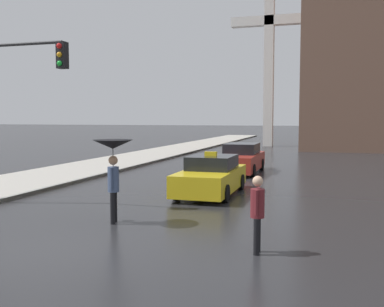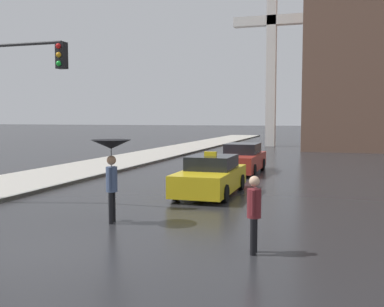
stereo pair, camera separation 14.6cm
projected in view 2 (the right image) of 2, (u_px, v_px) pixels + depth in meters
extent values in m
plane|color=#262628|center=(38.00, 256.00, 9.09)|extent=(300.00, 300.00, 0.00)
cube|color=gold|center=(210.00, 180.00, 16.36)|extent=(1.80, 4.45, 0.75)
cube|color=black|center=(212.00, 162.00, 16.52)|extent=(1.58, 2.00, 0.49)
cylinder|color=black|center=(225.00, 194.00, 14.81)|extent=(0.20, 0.60, 0.60)
cylinder|color=black|center=(176.00, 191.00, 15.32)|extent=(0.20, 0.60, 0.60)
cylinder|color=black|center=(241.00, 182.00, 17.44)|extent=(0.20, 0.60, 0.60)
cylinder|color=black|center=(199.00, 180.00, 17.95)|extent=(0.20, 0.60, 0.60)
cube|color=yellow|center=(211.00, 154.00, 16.28)|extent=(0.44, 0.16, 0.16)
cube|color=#A52D23|center=(242.00, 162.00, 22.89)|extent=(1.80, 4.75, 0.79)
cube|color=black|center=(243.00, 149.00, 23.06)|extent=(1.58, 2.14, 0.53)
cylinder|color=black|center=(254.00, 170.00, 21.26)|extent=(0.20, 0.60, 0.60)
cylinder|color=black|center=(219.00, 169.00, 21.76)|extent=(0.20, 0.60, 0.60)
cylinder|color=black|center=(263.00, 164.00, 24.06)|extent=(0.20, 0.60, 0.60)
cylinder|color=black|center=(231.00, 163.00, 24.57)|extent=(0.20, 0.60, 0.60)
cylinder|color=black|center=(111.00, 208.00, 11.81)|extent=(0.14, 0.14, 0.84)
cylinder|color=black|center=(113.00, 207.00, 12.03)|extent=(0.14, 0.14, 0.84)
cylinder|color=#3D4C6B|center=(112.00, 179.00, 11.86)|extent=(0.35, 0.35, 0.67)
sphere|color=#997051|center=(111.00, 160.00, 11.82)|extent=(0.25, 0.25, 0.25)
cylinder|color=#3D4C6B|center=(109.00, 178.00, 11.67)|extent=(0.08, 0.08, 0.57)
cylinder|color=#3D4C6B|center=(114.00, 176.00, 12.05)|extent=(0.08, 0.08, 0.57)
cone|color=black|center=(111.00, 144.00, 11.79)|extent=(1.06, 1.06, 0.24)
cylinder|color=black|center=(111.00, 157.00, 11.82)|extent=(0.02, 0.02, 0.69)
cube|color=white|center=(113.00, 204.00, 12.19)|extent=(0.13, 0.19, 0.28)
cylinder|color=black|center=(255.00, 234.00, 9.34)|extent=(0.12, 0.12, 0.75)
cylinder|color=black|center=(253.00, 237.00, 9.13)|extent=(0.12, 0.12, 0.75)
cylinder|color=maroon|center=(254.00, 203.00, 9.18)|extent=(0.29, 0.29, 0.60)
sphere|color=#DBAD89|center=(254.00, 181.00, 9.15)|extent=(0.22, 0.22, 0.22)
cylinder|color=maroon|center=(255.00, 200.00, 9.36)|extent=(0.07, 0.07, 0.51)
cylinder|color=maroon|center=(253.00, 203.00, 9.00)|extent=(0.07, 0.07, 0.51)
cylinder|color=black|center=(19.00, 45.00, 14.02)|extent=(3.07, 0.10, 0.10)
cube|color=black|center=(62.00, 55.00, 13.60)|extent=(0.28, 0.28, 0.80)
sphere|color=red|center=(58.00, 46.00, 13.42)|extent=(0.16, 0.16, 0.16)
sphere|color=orange|center=(59.00, 55.00, 13.44)|extent=(0.16, 0.16, 0.16)
sphere|color=green|center=(59.00, 64.00, 13.47)|extent=(0.16, 0.16, 0.16)
cube|color=brown|center=(376.00, 6.00, 40.31)|extent=(11.82, 13.23, 25.68)
cube|color=white|center=(271.00, 60.00, 43.40)|extent=(0.90, 0.90, 16.81)
cube|color=white|center=(272.00, 21.00, 43.10)|extent=(7.40, 0.90, 0.90)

